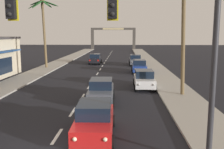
{
  "coord_description": "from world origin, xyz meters",
  "views": [
    {
      "loc": [
        3.23,
        -9.74,
        4.99
      ],
      "look_at": [
        2.47,
        8.0,
        2.2
      ],
      "focal_mm": 41.61,
      "sensor_mm": 36.0,
      "label": 1
    }
  ],
  "objects_px": {
    "traffic_signal_mast": "(117,26)",
    "palm_right_second": "(184,9)",
    "palm_left_third": "(43,18)",
    "sedan_third_in_queue": "(101,90)",
    "sedan_parked_mid_kerb": "(139,66)",
    "sedan_parked_nearest_kerb": "(135,60)",
    "sedan_oncoming_far": "(95,59)",
    "sedan_lead_at_stop_bar": "(95,119)",
    "sedan_parked_far_kerb": "(144,79)",
    "town_gateway_arch": "(113,36)"
  },
  "relations": [
    {
      "from": "sedan_oncoming_far",
      "to": "traffic_signal_mast",
      "type": "bearing_deg",
      "value": -82.44
    },
    {
      "from": "traffic_signal_mast",
      "to": "sedan_parked_far_kerb",
      "type": "relative_size",
      "value": 2.54
    },
    {
      "from": "sedan_oncoming_far",
      "to": "palm_right_second",
      "type": "bearing_deg",
      "value": -67.49
    },
    {
      "from": "palm_right_second",
      "to": "sedan_parked_far_kerb",
      "type": "bearing_deg",
      "value": 132.49
    },
    {
      "from": "town_gateway_arch",
      "to": "sedan_parked_nearest_kerb",
      "type": "bearing_deg",
      "value": -83.08
    },
    {
      "from": "sedan_third_in_queue",
      "to": "sedan_parked_far_kerb",
      "type": "bearing_deg",
      "value": 54.35
    },
    {
      "from": "town_gateway_arch",
      "to": "sedan_parked_mid_kerb",
      "type": "bearing_deg",
      "value": -84.02
    },
    {
      "from": "sedan_oncoming_far",
      "to": "sedan_parked_mid_kerb",
      "type": "relative_size",
      "value": 1.0
    },
    {
      "from": "sedan_third_in_queue",
      "to": "town_gateway_arch",
      "type": "relative_size",
      "value": 0.31
    },
    {
      "from": "sedan_lead_at_stop_bar",
      "to": "sedan_parked_far_kerb",
      "type": "height_order",
      "value": "same"
    },
    {
      "from": "sedan_lead_at_stop_bar",
      "to": "palm_left_third",
      "type": "height_order",
      "value": "palm_left_third"
    },
    {
      "from": "sedan_parked_far_kerb",
      "to": "palm_left_third",
      "type": "bearing_deg",
      "value": 134.56
    },
    {
      "from": "sedan_parked_far_kerb",
      "to": "palm_left_third",
      "type": "xyz_separation_m",
      "value": [
        -13.35,
        13.56,
        6.43
      ]
    },
    {
      "from": "sedan_third_in_queue",
      "to": "palm_left_third",
      "type": "relative_size",
      "value": 0.45
    },
    {
      "from": "traffic_signal_mast",
      "to": "sedan_parked_nearest_kerb",
      "type": "xyz_separation_m",
      "value": [
        2.18,
        31.91,
        -4.43
      ]
    },
    {
      "from": "sedan_oncoming_far",
      "to": "town_gateway_arch",
      "type": "height_order",
      "value": "town_gateway_arch"
    },
    {
      "from": "sedan_parked_nearest_kerb",
      "to": "sedan_oncoming_far",
      "type": "bearing_deg",
      "value": 164.98
    },
    {
      "from": "traffic_signal_mast",
      "to": "sedan_parked_nearest_kerb",
      "type": "height_order",
      "value": "traffic_signal_mast"
    },
    {
      "from": "sedan_oncoming_far",
      "to": "palm_right_second",
      "type": "distance_m",
      "value": 25.13
    },
    {
      "from": "sedan_parked_mid_kerb",
      "to": "palm_left_third",
      "type": "xyz_separation_m",
      "value": [
        -13.48,
        3.83,
        6.43
      ]
    },
    {
      "from": "sedan_third_in_queue",
      "to": "sedan_oncoming_far",
      "type": "relative_size",
      "value": 1.0
    },
    {
      "from": "sedan_oncoming_far",
      "to": "palm_left_third",
      "type": "bearing_deg",
      "value": -137.95
    },
    {
      "from": "traffic_signal_mast",
      "to": "sedan_parked_mid_kerb",
      "type": "xyz_separation_m",
      "value": [
        2.31,
        23.83,
        -4.43
      ]
    },
    {
      "from": "sedan_parked_far_kerb",
      "to": "palm_right_second",
      "type": "xyz_separation_m",
      "value": [
        2.68,
        -2.93,
        6.06
      ]
    },
    {
      "from": "sedan_lead_at_stop_bar",
      "to": "sedan_parked_mid_kerb",
      "type": "xyz_separation_m",
      "value": [
        3.47,
        21.32,
        0.0
      ]
    },
    {
      "from": "traffic_signal_mast",
      "to": "palm_right_second",
      "type": "xyz_separation_m",
      "value": [
        4.87,
        11.17,
        1.62
      ]
    },
    {
      "from": "sedan_lead_at_stop_bar",
      "to": "sedan_parked_far_kerb",
      "type": "bearing_deg",
      "value": 73.92
    },
    {
      "from": "sedan_parked_nearest_kerb",
      "to": "palm_right_second",
      "type": "distance_m",
      "value": 21.78
    },
    {
      "from": "sedan_oncoming_far",
      "to": "sedan_parked_mid_kerb",
      "type": "height_order",
      "value": "same"
    },
    {
      "from": "traffic_signal_mast",
      "to": "town_gateway_arch",
      "type": "distance_m",
      "value": 74.72
    },
    {
      "from": "sedan_parked_nearest_kerb",
      "to": "town_gateway_arch",
      "type": "height_order",
      "value": "town_gateway_arch"
    },
    {
      "from": "traffic_signal_mast",
      "to": "palm_left_third",
      "type": "distance_m",
      "value": 29.89
    },
    {
      "from": "sedan_oncoming_far",
      "to": "palm_right_second",
      "type": "height_order",
      "value": "palm_right_second"
    },
    {
      "from": "traffic_signal_mast",
      "to": "sedan_parked_far_kerb",
      "type": "distance_m",
      "value": 14.94
    },
    {
      "from": "sedan_lead_at_stop_bar",
      "to": "town_gateway_arch",
      "type": "distance_m",
      "value": 72.27
    },
    {
      "from": "town_gateway_arch",
      "to": "sedan_parked_far_kerb",
      "type": "bearing_deg",
      "value": -85.1
    },
    {
      "from": "sedan_parked_nearest_kerb",
      "to": "sedan_parked_far_kerb",
      "type": "relative_size",
      "value": 1.0
    },
    {
      "from": "traffic_signal_mast",
      "to": "sedan_third_in_queue",
      "type": "relative_size",
      "value": 2.53
    },
    {
      "from": "palm_left_third",
      "to": "sedan_lead_at_stop_bar",
      "type": "bearing_deg",
      "value": -68.3
    },
    {
      "from": "traffic_signal_mast",
      "to": "sedan_oncoming_far",
      "type": "xyz_separation_m",
      "value": [
        -4.47,
        33.69,
        -4.43
      ]
    },
    {
      "from": "sedan_parked_mid_kerb",
      "to": "sedan_parked_nearest_kerb",
      "type": "bearing_deg",
      "value": 90.96
    },
    {
      "from": "palm_right_second",
      "to": "sedan_oncoming_far",
      "type": "bearing_deg",
      "value": 112.51
    },
    {
      "from": "palm_left_third",
      "to": "palm_right_second",
      "type": "height_order",
      "value": "palm_left_third"
    },
    {
      "from": "sedan_parked_far_kerb",
      "to": "palm_right_second",
      "type": "bearing_deg",
      "value": -47.51
    },
    {
      "from": "sedan_parked_far_kerb",
      "to": "town_gateway_arch",
      "type": "xyz_separation_m",
      "value": [
        -5.2,
        60.56,
        3.6
      ]
    },
    {
      "from": "sedan_lead_at_stop_bar",
      "to": "palm_right_second",
      "type": "bearing_deg",
      "value": 55.19
    },
    {
      "from": "sedan_parked_far_kerb",
      "to": "sedan_third_in_queue",
      "type": "bearing_deg",
      "value": -125.65
    },
    {
      "from": "palm_left_third",
      "to": "palm_right_second",
      "type": "xyz_separation_m",
      "value": [
        16.03,
        -16.49,
        -0.38
      ]
    },
    {
      "from": "sedan_parked_mid_kerb",
      "to": "sedan_parked_far_kerb",
      "type": "height_order",
      "value": "same"
    },
    {
      "from": "sedan_parked_mid_kerb",
      "to": "palm_left_third",
      "type": "distance_m",
      "value": 15.42
    }
  ]
}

